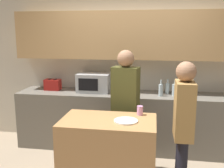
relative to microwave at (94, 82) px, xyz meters
The scene contains 14 objects.
back_wall 0.78m from the microwave, 20.32° to the left, with size 6.40×0.40×2.70m.
back_counter 0.84m from the microwave, ahead, with size 3.60×0.62×0.92m.
kitchen_island 1.59m from the microwave, 70.79° to the right, with size 1.05×0.63×0.93m.
microwave is the anchor object (origin of this frame).
toaster 0.72m from the microwave, behind, with size 0.26×0.16×0.18m.
bottle_0 1.08m from the microwave, ahead, with size 0.06×0.06×0.25m.
bottle_1 1.18m from the microwave, ahead, with size 0.06×0.06×0.24m.
bottle_2 1.29m from the microwave, ahead, with size 0.08×0.08×0.24m.
bottle_3 1.38m from the microwave, ahead, with size 0.06×0.06×0.32m.
bottle_4 1.46m from the microwave, ahead, with size 0.08×0.08×0.26m.
plate_on_island 1.58m from the microwave, 64.42° to the right, with size 0.26×0.26×0.01m.
cup_0 1.43m from the microwave, 55.15° to the right, with size 0.07×0.07×0.11m.
person_left 1.02m from the microwave, 53.25° to the right, with size 0.37×0.26×1.66m.
person_center 1.89m from the microwave, 47.09° to the right, with size 0.21×0.34×1.58m.
Camera 1 is at (0.38, -2.66, 1.87)m, focal length 42.00 mm.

